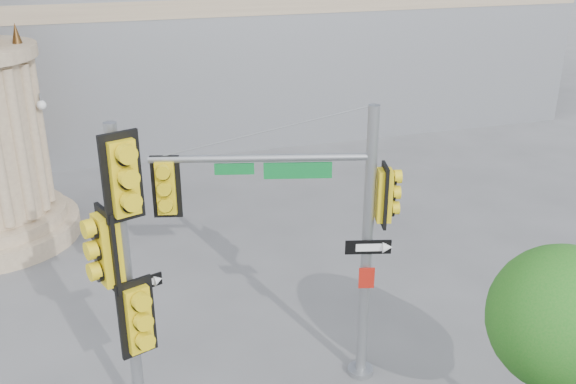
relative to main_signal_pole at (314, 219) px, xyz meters
name	(u,v)px	position (x,y,z in m)	size (l,w,h in m)	color
main_signal_pole	(314,219)	(0.00, 0.00, 0.00)	(3.89, 1.40, 5.14)	slate
secondary_signal_pole	(124,265)	(-3.15, -0.44, -0.11)	(0.98, 0.70, 5.24)	slate
street_tree	(563,323)	(2.91, -2.81, -0.87)	(2.26, 2.21, 3.52)	#9F876B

